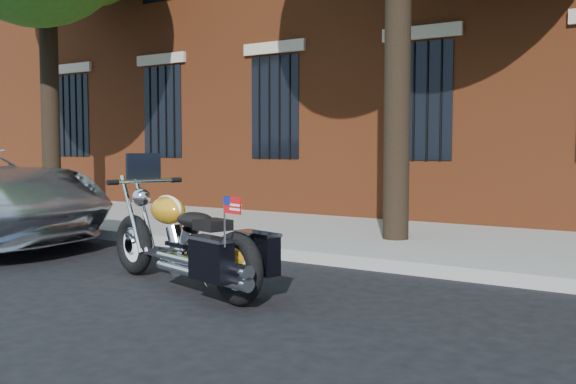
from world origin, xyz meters
The scene contains 4 objects.
ground centered at (0.00, 0.00, 0.00)m, with size 120.00×120.00×0.00m, color black.
curb centered at (0.00, 1.38, 0.07)m, with size 40.00×0.16×0.15m, color gray.
sidewalk centered at (0.00, 3.26, 0.07)m, with size 40.00×3.60×0.15m, color gray.
motorcycle centered at (-0.18, -0.64, 0.46)m, with size 2.53×1.22×1.36m.
Camera 1 is at (4.09, -5.35, 1.42)m, focal length 40.00 mm.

